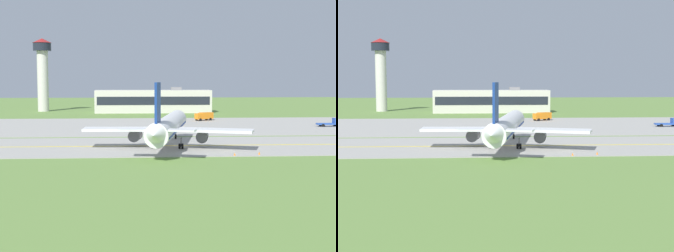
% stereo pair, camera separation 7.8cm
% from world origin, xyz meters
% --- Properties ---
extents(ground_plane, '(500.00, 500.00, 0.00)m').
position_xyz_m(ground_plane, '(0.00, 0.00, 0.00)').
color(ground_plane, olive).
extents(taxiway_strip, '(240.00, 28.00, 0.10)m').
position_xyz_m(taxiway_strip, '(0.00, 0.00, 0.05)').
color(taxiway_strip, '#9E9B93').
rests_on(taxiway_strip, ground).
extents(apron_pad, '(140.00, 52.00, 0.10)m').
position_xyz_m(apron_pad, '(10.00, 42.00, 0.05)').
color(apron_pad, '#9E9B93').
rests_on(apron_pad, ground).
extents(taxiway_centreline, '(220.00, 0.60, 0.01)m').
position_xyz_m(taxiway_centreline, '(0.00, 0.00, 0.11)').
color(taxiway_centreline, yellow).
rests_on(taxiway_centreline, taxiway_strip).
extents(airplane_lead, '(32.19, 39.50, 12.70)m').
position_xyz_m(airplane_lead, '(-2.31, -2.47, 4.13)').
color(airplane_lead, white).
rests_on(airplane_lead, ground).
extents(service_truck_baggage, '(6.41, 2.41, 2.59)m').
position_xyz_m(service_truck_baggage, '(45.58, 36.35, 1.18)').
color(service_truck_baggage, '#264CA5').
rests_on(service_truck_baggage, ground).
extents(service_truck_fuel, '(6.25, 4.67, 2.60)m').
position_xyz_m(service_truck_fuel, '(12.86, 57.90, 1.53)').
color(service_truck_fuel, orange).
rests_on(service_truck_fuel, ground).
extents(terminal_building, '(45.05, 9.46, 9.97)m').
position_xyz_m(terminal_building, '(-1.90, 96.61, 4.41)').
color(terminal_building, beige).
rests_on(terminal_building, ground).
extents(control_tower, '(7.60, 7.60, 29.40)m').
position_xyz_m(control_tower, '(-46.34, 106.64, 17.57)').
color(control_tower, silver).
rests_on(control_tower, ground).
extents(traffic_cone_near_edge, '(0.44, 0.44, 0.60)m').
position_xyz_m(traffic_cone_near_edge, '(8.43, -13.29, 0.30)').
color(traffic_cone_near_edge, orange).
rests_on(traffic_cone_near_edge, ground).
extents(traffic_cone_mid_edge, '(0.44, 0.44, 0.60)m').
position_xyz_m(traffic_cone_mid_edge, '(12.95, -12.36, 0.30)').
color(traffic_cone_mid_edge, orange).
rests_on(traffic_cone_mid_edge, ground).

